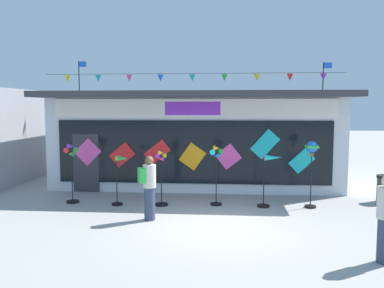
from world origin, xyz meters
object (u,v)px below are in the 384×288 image
object	(u,v)px
wind_spinner_left	(120,175)
wind_spinner_center_right	(216,167)
wind_spinner_far_left	(71,166)
wind_spinner_right	(269,174)
person_near_camera	(149,186)
kite_shop_building	(198,136)
wind_spinner_center_left	(161,179)
wind_spinner_far_right	(312,155)

from	to	relation	value
wind_spinner_left	wind_spinner_center_right	size ratio (longest dim) A/B	0.83
wind_spinner_far_left	wind_spinner_right	world-z (taller)	wind_spinner_far_left
person_near_camera	wind_spinner_left	bearing A→B (deg)	11.24
kite_shop_building	wind_spinner_center_right	xyz separation A→B (m)	(0.83, -4.22, -0.58)
wind_spinner_left	wind_spinner_far_left	bearing A→B (deg)	174.01
person_near_camera	wind_spinner_right	bearing A→B (deg)	-90.43
wind_spinner_center_right	kite_shop_building	bearing A→B (deg)	101.14
wind_spinner_left	wind_spinner_right	distance (m)	4.42
kite_shop_building	wind_spinner_left	bearing A→B (deg)	-114.65
wind_spinner_far_left	kite_shop_building	bearing A→B (deg)	50.00
wind_spinner_left	wind_spinner_center_left	distance (m)	1.24
wind_spinner_center_left	wind_spinner_right	size ratio (longest dim) A/B	1.07
wind_spinner_right	wind_spinner_center_left	bearing A→B (deg)	-178.27
wind_spinner_far_left	wind_spinner_center_right	bearing A→B (deg)	0.62
wind_spinner_center_left	wind_spinner_center_right	distance (m)	1.67
wind_spinner_right	wind_spinner_far_right	xyz separation A→B (m)	(1.21, 0.03, 0.57)
wind_spinner_far_left	person_near_camera	xyz separation A→B (m)	(2.70, -1.64, -0.24)
kite_shop_building	wind_spinner_right	distance (m)	4.98
person_near_camera	wind_spinner_center_right	bearing A→B (deg)	-72.13
wind_spinner_left	wind_spinner_center_left	size ratio (longest dim) A/B	0.91
kite_shop_building	wind_spinner_center_left	world-z (taller)	kite_shop_building
wind_spinner_center_right	wind_spinner_right	world-z (taller)	wind_spinner_center_right
wind_spinner_far_left	wind_spinner_center_left	distance (m)	2.81
wind_spinner_right	kite_shop_building	bearing A→B (deg)	118.98
wind_spinner_left	wind_spinner_center_left	bearing A→B (deg)	1.70
wind_spinner_left	wind_spinner_right	xyz separation A→B (m)	(4.42, 0.13, 0.06)
wind_spinner_far_right	person_near_camera	xyz separation A→B (m)	(-4.48, -1.64, -0.66)
wind_spinner_left	wind_spinner_center_right	world-z (taller)	wind_spinner_center_right
wind_spinner_center_left	wind_spinner_far_right	distance (m)	4.45
wind_spinner_far_left	wind_spinner_center_left	xyz separation A→B (m)	(2.79, -0.13, -0.31)
person_near_camera	wind_spinner_center_left	bearing A→B (deg)	-29.97
wind_spinner_center_left	kite_shop_building	bearing A→B (deg)	79.74
wind_spinner_far_right	kite_shop_building	bearing A→B (deg)	130.09
wind_spinner_left	wind_spinner_right	bearing A→B (deg)	1.72
kite_shop_building	wind_spinner_far_right	size ratio (longest dim) A/B	5.44
wind_spinner_far_right	wind_spinner_center_right	bearing A→B (deg)	179.08
wind_spinner_center_left	person_near_camera	bearing A→B (deg)	-93.29
kite_shop_building	wind_spinner_center_left	bearing A→B (deg)	-100.26
wind_spinner_far_left	wind_spinner_far_right	world-z (taller)	wind_spinner_far_right
wind_spinner_center_right	wind_spinner_right	size ratio (longest dim) A/B	1.16
wind_spinner_left	wind_spinner_far_right	distance (m)	5.67
wind_spinner_left	wind_spinner_far_right	bearing A→B (deg)	1.69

